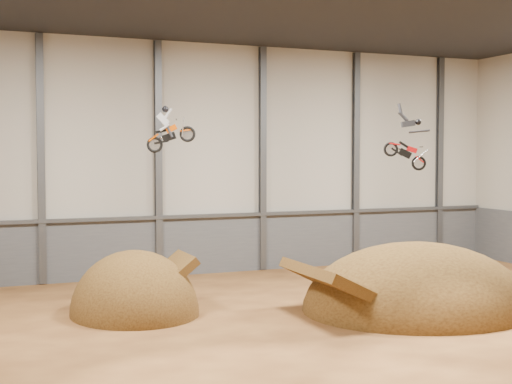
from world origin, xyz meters
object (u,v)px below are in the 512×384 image
takeoff_ramp (135,314)px  landing_ramp (417,310)px  fmx_rider_a (173,124)px  fmx_rider_b (402,137)px

takeoff_ramp → landing_ramp: (12.45, -4.13, 0.00)m
takeoff_ramp → fmx_rider_a: (2.08, 0.74, 8.69)m
landing_ramp → fmx_rider_a: 14.37m
landing_ramp → fmx_rider_b: (-0.66, 0.40, 8.10)m
takeoff_ramp → fmx_rider_b: (11.79, -3.73, 8.10)m
fmx_rider_a → fmx_rider_b: bearing=-7.1°
landing_ramp → fmx_rider_a: fmx_rider_a is taller
takeoff_ramp → fmx_rider_b: bearing=-17.6°
fmx_rider_a → takeoff_ramp: bearing=-142.9°
landing_ramp → fmx_rider_b: size_ratio=3.90×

